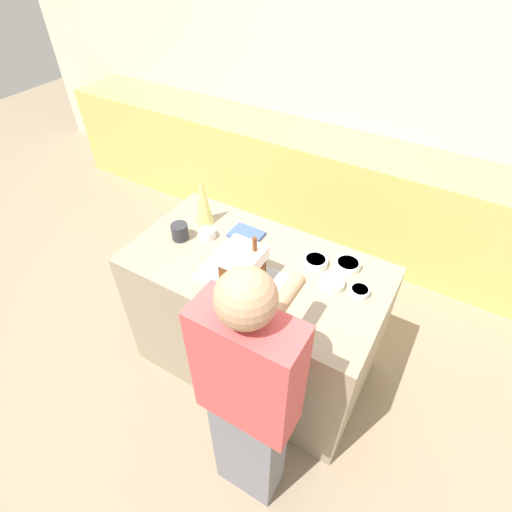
% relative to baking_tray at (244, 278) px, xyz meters
% --- Properties ---
extents(ground_plane, '(12.00, 12.00, 0.00)m').
position_rel_baking_tray_xyz_m(ground_plane, '(-0.00, 0.13, -0.94)').
color(ground_plane, gray).
extents(wall_back, '(8.00, 0.05, 2.60)m').
position_rel_baking_tray_xyz_m(wall_back, '(-0.00, 2.07, 0.36)').
color(wall_back, beige).
rests_on(wall_back, ground_plane).
extents(back_cabinet_block, '(6.00, 0.60, 0.92)m').
position_rel_baking_tray_xyz_m(back_cabinet_block, '(-0.00, 1.75, -0.47)').
color(back_cabinet_block, '#DBBC60').
rests_on(back_cabinet_block, ground_plane).
extents(kitchen_island, '(1.45, 0.78, 0.93)m').
position_rel_baking_tray_xyz_m(kitchen_island, '(-0.00, 0.13, -0.47)').
color(kitchen_island, gray).
rests_on(kitchen_island, ground_plane).
extents(baking_tray, '(0.47, 0.28, 0.01)m').
position_rel_baking_tray_xyz_m(baking_tray, '(0.00, 0.00, 0.00)').
color(baking_tray, '#9E9EA8').
rests_on(baking_tray, kitchen_island).
extents(gingerbread_house, '(0.21, 0.19, 0.27)m').
position_rel_baking_tray_xyz_m(gingerbread_house, '(0.00, 0.00, 0.11)').
color(gingerbread_house, brown).
rests_on(gingerbread_house, baking_tray).
extents(decorative_tree, '(0.11, 0.11, 0.32)m').
position_rel_baking_tray_xyz_m(decorative_tree, '(-0.47, 0.30, 0.16)').
color(decorative_tree, '#DBD675').
rests_on(decorative_tree, kitchen_island).
extents(candy_bowl_far_right, '(0.10, 0.10, 0.05)m').
position_rel_baking_tray_xyz_m(candy_bowl_far_right, '(-0.37, 0.18, 0.03)').
color(candy_bowl_far_right, white).
rests_on(candy_bowl_far_right, kitchen_island).
extents(candy_bowl_near_tray_right, '(0.10, 0.10, 0.04)m').
position_rel_baking_tray_xyz_m(candy_bowl_near_tray_right, '(0.56, 0.21, 0.02)').
color(candy_bowl_near_tray_right, white).
rests_on(candy_bowl_near_tray_right, kitchen_island).
extents(candy_bowl_near_tray_left, '(0.13, 0.13, 0.05)m').
position_rel_baking_tray_xyz_m(candy_bowl_near_tray_left, '(0.28, 0.29, 0.02)').
color(candy_bowl_near_tray_left, white).
rests_on(candy_bowl_near_tray_left, kitchen_island).
extents(candy_bowl_center_rear, '(0.14, 0.14, 0.04)m').
position_rel_baking_tray_xyz_m(candy_bowl_center_rear, '(0.44, 0.37, 0.02)').
color(candy_bowl_center_rear, white).
rests_on(candy_bowl_center_rear, kitchen_island).
extents(candy_bowl_far_left, '(0.13, 0.13, 0.05)m').
position_rel_baking_tray_xyz_m(candy_bowl_far_left, '(0.42, 0.18, 0.02)').
color(candy_bowl_far_left, white).
rests_on(candy_bowl_far_left, kitchen_island).
extents(cookbook, '(0.19, 0.14, 0.02)m').
position_rel_baking_tray_xyz_m(cookbook, '(-0.18, 0.32, 0.01)').
color(cookbook, '#3F598C').
rests_on(cookbook, kitchen_island).
extents(mug, '(0.10, 0.10, 0.10)m').
position_rel_baking_tray_xyz_m(mug, '(-0.50, 0.10, 0.04)').
color(mug, '#2D2D33').
rests_on(mug, kitchen_island).
extents(person, '(0.42, 0.53, 1.60)m').
position_rel_baking_tray_xyz_m(person, '(0.36, -0.53, -0.11)').
color(person, slate).
rests_on(person, ground_plane).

